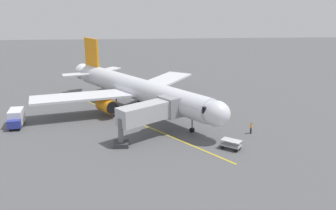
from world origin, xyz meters
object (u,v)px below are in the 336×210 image
object	(u,v)px
ground_crew_marshaller	(251,128)
box_truck_near_nose	(16,118)
jet_bridge	(153,112)
airplane	(137,89)
baggage_cart_starboard_side	(231,144)
tug_portside	(222,113)

from	to	relation	value
ground_crew_marshaller	box_truck_near_nose	bearing A→B (deg)	-9.30
jet_bridge	ground_crew_marshaller	distance (m)	14.69
box_truck_near_nose	airplane	bearing A→B (deg)	-160.92
baggage_cart_starboard_side	ground_crew_marshaller	bearing A→B (deg)	-128.60
jet_bridge	box_truck_near_nose	distance (m)	22.06
baggage_cart_starboard_side	jet_bridge	bearing A→B (deg)	-28.27
airplane	box_truck_near_nose	xyz separation A→B (m)	(18.79, 6.50, -2.62)
baggage_cart_starboard_side	tug_portside	bearing A→B (deg)	-97.41
ground_crew_marshaller	baggage_cart_starboard_side	size ratio (longest dim) A/B	0.59
ground_crew_marshaller	baggage_cart_starboard_side	xyz separation A→B (m)	(4.29, 5.38, -0.23)
jet_bridge	box_truck_near_nose	size ratio (longest dim) A/B	2.14
box_truck_near_nose	baggage_cart_starboard_side	world-z (taller)	box_truck_near_nose
tug_portside	baggage_cart_starboard_side	size ratio (longest dim) A/B	0.93
airplane	ground_crew_marshaller	distance (m)	21.04
airplane	jet_bridge	xyz separation A→B (m)	(-2.37, 12.27, -0.24)
jet_bridge	tug_portside	distance (m)	14.58
jet_bridge	baggage_cart_starboard_side	distance (m)	11.89
jet_bridge	tug_portside	bearing A→B (deg)	-146.19
ground_crew_marshaller	tug_portside	size ratio (longest dim) A/B	0.63
ground_crew_marshaller	tug_portside	xyz separation A→B (m)	(2.56, -7.99, -0.18)
ground_crew_marshaller	jet_bridge	bearing A→B (deg)	-0.23
airplane	jet_bridge	world-z (taller)	airplane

